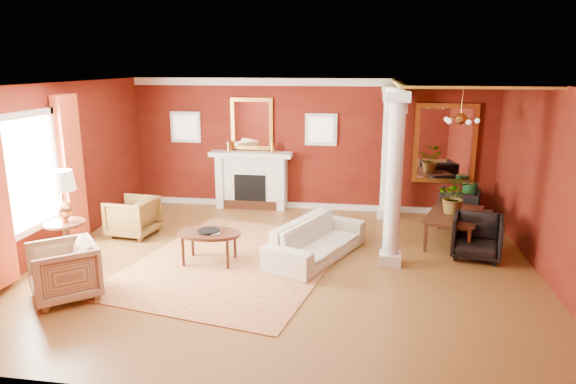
% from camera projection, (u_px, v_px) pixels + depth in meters
% --- Properties ---
extents(ground, '(8.00, 8.00, 0.00)m').
position_uv_depth(ground, '(285.00, 265.00, 8.39)').
color(ground, brown).
rests_on(ground, ground).
extents(room_shell, '(8.04, 7.04, 2.92)m').
position_uv_depth(room_shell, '(285.00, 143.00, 7.90)').
color(room_shell, '#58190C').
rests_on(room_shell, ground).
extents(fireplace, '(1.85, 0.42, 1.29)m').
position_uv_depth(fireplace, '(251.00, 180.00, 11.61)').
color(fireplace, silver).
rests_on(fireplace, ground).
extents(overmantel_mirror, '(0.95, 0.07, 1.15)m').
position_uv_depth(overmantel_mirror, '(252.00, 124.00, 11.43)').
color(overmantel_mirror, gold).
rests_on(overmantel_mirror, fireplace).
extents(flank_window_left, '(0.70, 0.07, 0.70)m').
position_uv_depth(flank_window_left, '(186.00, 127.00, 11.70)').
color(flank_window_left, silver).
rests_on(flank_window_left, room_shell).
extents(flank_window_right, '(0.70, 0.07, 0.70)m').
position_uv_depth(flank_window_right, '(321.00, 130.00, 11.24)').
color(flank_window_right, silver).
rests_on(flank_window_right, room_shell).
extents(left_window, '(0.21, 2.55, 2.60)m').
position_uv_depth(left_window, '(34.00, 180.00, 8.05)').
color(left_window, white).
rests_on(left_window, room_shell).
extents(column_front, '(0.36, 0.36, 2.80)m').
position_uv_depth(column_front, '(394.00, 180.00, 8.08)').
color(column_front, silver).
rests_on(column_front, ground).
extents(column_back, '(0.36, 0.36, 2.80)m').
position_uv_depth(column_back, '(388.00, 152.00, 10.67)').
color(column_back, silver).
rests_on(column_back, ground).
extents(header_beam, '(0.30, 3.20, 0.32)m').
position_uv_depth(header_beam, '(393.00, 97.00, 9.33)').
color(header_beam, silver).
rests_on(header_beam, column_front).
extents(amber_ceiling, '(2.30, 3.40, 0.04)m').
position_uv_depth(amber_ceiling, '(461.00, 83.00, 8.95)').
color(amber_ceiling, gold).
rests_on(amber_ceiling, room_shell).
extents(dining_mirror, '(1.30, 0.07, 1.70)m').
position_uv_depth(dining_mirror, '(445.00, 144.00, 10.90)').
color(dining_mirror, gold).
rests_on(dining_mirror, room_shell).
extents(chandelier, '(0.60, 0.62, 0.75)m').
position_uv_depth(chandelier, '(461.00, 119.00, 9.14)').
color(chandelier, '#C3813D').
rests_on(chandelier, room_shell).
extents(crown_trim, '(8.00, 0.08, 0.16)m').
position_uv_depth(crown_trim, '(310.00, 82.00, 11.02)').
color(crown_trim, silver).
rests_on(crown_trim, room_shell).
extents(base_trim, '(8.00, 0.08, 0.12)m').
position_uv_depth(base_trim, '(309.00, 206.00, 11.70)').
color(base_trim, silver).
rests_on(base_trim, ground).
extents(rug, '(3.79, 4.59, 0.02)m').
position_uv_depth(rug, '(235.00, 261.00, 8.53)').
color(rug, maroon).
rests_on(rug, ground).
extents(sofa, '(1.43, 2.24, 0.85)m').
position_uv_depth(sofa, '(317.00, 234.00, 8.64)').
color(sofa, beige).
rests_on(sofa, ground).
extents(armchair_leopard, '(0.84, 0.89, 0.82)m').
position_uv_depth(armchair_leopard, '(132.00, 215.00, 9.75)').
color(armchair_leopard, black).
rests_on(armchair_leopard, ground).
extents(armchair_stripe, '(1.16, 1.17, 0.88)m').
position_uv_depth(armchair_stripe, '(63.00, 268.00, 7.13)').
color(armchair_stripe, tan).
rests_on(armchair_stripe, ground).
extents(coffee_table, '(1.06, 1.06, 0.53)m').
position_uv_depth(coffee_table, '(209.00, 235.00, 8.38)').
color(coffee_table, black).
rests_on(coffee_table, ground).
extents(coffee_book, '(0.16, 0.06, 0.22)m').
position_uv_depth(coffee_book, '(210.00, 227.00, 8.28)').
color(coffee_book, black).
rests_on(coffee_book, coffee_table).
extents(side_table, '(0.63, 0.63, 1.58)m').
position_uv_depth(side_table, '(62.00, 202.00, 8.15)').
color(side_table, black).
rests_on(side_table, ground).
extents(dining_table, '(0.99, 1.67, 0.88)m').
position_uv_depth(dining_table, '(456.00, 220.00, 9.35)').
color(dining_table, black).
rests_on(dining_table, ground).
extents(dining_chair_near, '(0.93, 0.89, 0.81)m').
position_uv_depth(dining_chair_near, '(477.00, 235.00, 8.64)').
color(dining_chair_near, black).
rests_on(dining_chair_near, ground).
extents(dining_chair_far, '(0.91, 0.87, 0.78)m').
position_uv_depth(dining_chair_far, '(459.00, 205.00, 10.55)').
color(dining_chair_far, black).
rests_on(dining_chair_far, ground).
extents(green_urn, '(0.34, 0.34, 0.82)m').
position_uv_depth(green_urn, '(469.00, 206.00, 10.69)').
color(green_urn, '#133C19').
rests_on(green_urn, ground).
extents(potted_plant, '(0.70, 0.75, 0.50)m').
position_uv_depth(potted_plant, '(456.00, 183.00, 9.20)').
color(potted_plant, '#26591E').
rests_on(potted_plant, dining_table).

